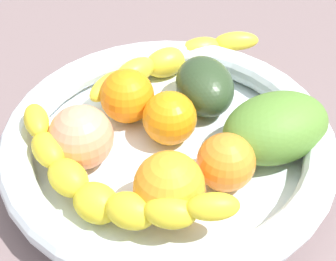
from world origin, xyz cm
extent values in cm
cube|color=#6D5A5A|center=(0.00, 0.00, 1.50)|extent=(120.00, 120.00, 3.00)
cylinder|color=silver|center=(0.00, 0.00, 3.77)|extent=(31.81, 31.81, 1.54)
torus|color=silver|center=(0.00, 0.00, 6.27)|extent=(34.24, 34.24, 3.47)
ellipsoid|color=yellow|center=(11.66, -14.37, 7.58)|extent=(4.01, 6.01, 2.33)
ellipsoid|color=yellow|center=(12.66, -9.86, 6.95)|extent=(3.50, 5.83, 2.95)
ellipsoid|color=yellow|center=(12.60, -5.24, 6.33)|extent=(4.26, 5.97, 3.58)
ellipsoid|color=yellow|center=(11.48, -0.76, 6.95)|extent=(4.72, 6.24, 2.95)
ellipsoid|color=yellow|center=(9.36, 3.35, 7.58)|extent=(5.03, 5.91, 2.33)
ellipsoid|color=yellow|center=(5.03, 11.98, 9.04)|extent=(4.74, 2.71, 2.41)
ellipsoid|color=yellow|center=(1.47, 11.83, 8.15)|extent=(4.96, 3.50, 2.84)
ellipsoid|color=yellow|center=(-1.97, 10.92, 7.27)|extent=(5.46, 4.71, 3.27)
ellipsoid|color=yellow|center=(-5.13, 9.28, 6.39)|extent=(5.87, 5.63, 3.70)
ellipsoid|color=yellow|center=(-7.86, 6.99, 7.27)|extent=(5.54, 5.58, 3.27)
ellipsoid|color=yellow|center=(-10.03, 4.17, 8.15)|extent=(4.81, 5.40, 2.84)
ellipsoid|color=yellow|center=(-11.53, 0.94, 9.04)|extent=(3.75, 5.12, 2.41)
sphere|color=orange|center=(-6.12, -3.33, 7.39)|extent=(5.69, 5.69, 5.69)
sphere|color=orange|center=(1.82, -0.98, 7.40)|extent=(5.72, 5.72, 5.72)
sphere|color=orange|center=(6.89, 1.88, 7.53)|extent=(5.98, 5.98, 5.98)
sphere|color=orange|center=(-7.11, 2.97, 7.81)|extent=(6.53, 6.53, 6.53)
ellipsoid|color=#558430|center=(-4.16, -10.07, 7.77)|extent=(8.52, 11.81, 6.47)
sphere|color=#F1926C|center=(2.27, 8.38, 7.81)|extent=(6.53, 6.53, 6.53)
ellipsoid|color=#2C4125|center=(5.32, -6.79, 7.34)|extent=(9.88, 8.15, 5.60)
camera|label=1|loc=(-34.38, 14.93, 42.15)|focal=54.11mm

